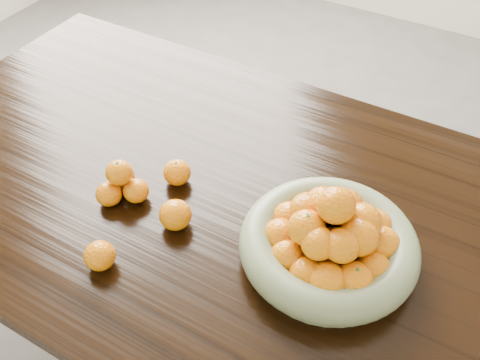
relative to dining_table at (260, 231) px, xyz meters
The scene contains 6 objects.
dining_table is the anchor object (origin of this frame).
fruit_bowl 0.24m from the dining_table, 17.08° to the right, with size 0.37×0.37×0.19m.
orange_pyramid 0.35m from the dining_table, 156.28° to the right, with size 0.12×0.12×0.10m.
loose_orange_0 0.24m from the dining_table, behind, with size 0.07×0.07×0.06m, color orange.
loose_orange_1 0.39m from the dining_table, 123.78° to the right, with size 0.06×0.06×0.06m, color orange.
loose_orange_2 0.23m from the dining_table, 133.44° to the right, with size 0.07×0.07×0.07m, color orange.
Camera 1 is at (0.37, -0.75, 1.65)m, focal length 40.00 mm.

